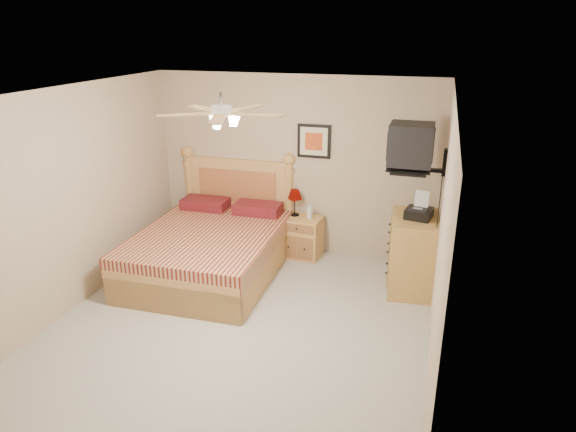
# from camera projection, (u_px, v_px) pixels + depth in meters

# --- Properties ---
(floor) EXTENTS (4.50, 4.50, 0.00)m
(floor) POSITION_uv_depth(u_px,v_px,m) (239.00, 328.00, 5.59)
(floor) COLOR #A29D92
(floor) RESTS_ON ground
(ceiling) EXTENTS (4.00, 4.50, 0.04)m
(ceiling) POSITION_uv_depth(u_px,v_px,m) (229.00, 94.00, 4.72)
(ceiling) COLOR white
(ceiling) RESTS_ON ground
(wall_back) EXTENTS (4.00, 0.04, 2.50)m
(wall_back) POSITION_uv_depth(u_px,v_px,m) (295.00, 166.00, 7.18)
(wall_back) COLOR tan
(wall_back) RESTS_ON ground
(wall_front) EXTENTS (4.00, 0.04, 2.50)m
(wall_front) POSITION_uv_depth(u_px,v_px,m) (95.00, 347.00, 3.13)
(wall_front) COLOR tan
(wall_front) RESTS_ON ground
(wall_left) EXTENTS (0.04, 4.50, 2.50)m
(wall_left) POSITION_uv_depth(u_px,v_px,m) (67.00, 203.00, 5.69)
(wall_left) COLOR tan
(wall_left) RESTS_ON ground
(wall_right) EXTENTS (0.04, 4.50, 2.50)m
(wall_right) POSITION_uv_depth(u_px,v_px,m) (441.00, 243.00, 4.62)
(wall_right) COLOR tan
(wall_right) RESTS_ON ground
(bed) EXTENTS (1.72, 2.24, 1.43)m
(bed) POSITION_uv_depth(u_px,v_px,m) (208.00, 223.00, 6.57)
(bed) COLOR #B48149
(bed) RESTS_ON ground
(nightstand) EXTENTS (0.57, 0.44, 0.58)m
(nightstand) POSITION_uv_depth(u_px,v_px,m) (302.00, 237.00, 7.24)
(nightstand) COLOR #B8823D
(nightstand) RESTS_ON ground
(table_lamp) EXTENTS (0.21, 0.21, 0.38)m
(table_lamp) POSITION_uv_depth(u_px,v_px,m) (295.00, 202.00, 7.16)
(table_lamp) COLOR #590501
(table_lamp) RESTS_ON nightstand
(lotion_bottle) EXTENTS (0.11, 0.11, 0.22)m
(lotion_bottle) POSITION_uv_depth(u_px,v_px,m) (310.00, 211.00, 7.08)
(lotion_bottle) COLOR silver
(lotion_bottle) RESTS_ON nightstand
(framed_picture) EXTENTS (0.46, 0.04, 0.46)m
(framed_picture) POSITION_uv_depth(u_px,v_px,m) (314.00, 141.00, 6.96)
(framed_picture) COLOR black
(framed_picture) RESTS_ON wall_back
(dresser) EXTENTS (0.62, 0.85, 0.95)m
(dresser) POSITION_uv_depth(u_px,v_px,m) (413.00, 254.00, 6.27)
(dresser) COLOR #AB7F43
(dresser) RESTS_ON ground
(fax_machine) EXTENTS (0.35, 0.36, 0.31)m
(fax_machine) POSITION_uv_depth(u_px,v_px,m) (419.00, 206.00, 6.02)
(fax_machine) COLOR black
(fax_machine) RESTS_ON dresser
(magazine_lower) EXTENTS (0.29, 0.34, 0.03)m
(magazine_lower) POSITION_uv_depth(u_px,v_px,m) (415.00, 209.00, 6.33)
(magazine_lower) COLOR #B2A58C
(magazine_lower) RESTS_ON dresser
(magazine_upper) EXTENTS (0.20, 0.27, 0.02)m
(magazine_upper) POSITION_uv_depth(u_px,v_px,m) (418.00, 208.00, 6.31)
(magazine_upper) COLOR gray
(magazine_upper) RESTS_ON magazine_lower
(wall_tv) EXTENTS (0.56, 0.46, 0.58)m
(wall_tv) POSITION_uv_depth(u_px,v_px,m) (425.00, 149.00, 5.70)
(wall_tv) COLOR black
(wall_tv) RESTS_ON wall_right
(ceiling_fan) EXTENTS (1.14, 1.14, 0.28)m
(ceiling_fan) POSITION_uv_depth(u_px,v_px,m) (221.00, 113.00, 4.59)
(ceiling_fan) COLOR silver
(ceiling_fan) RESTS_ON ceiling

